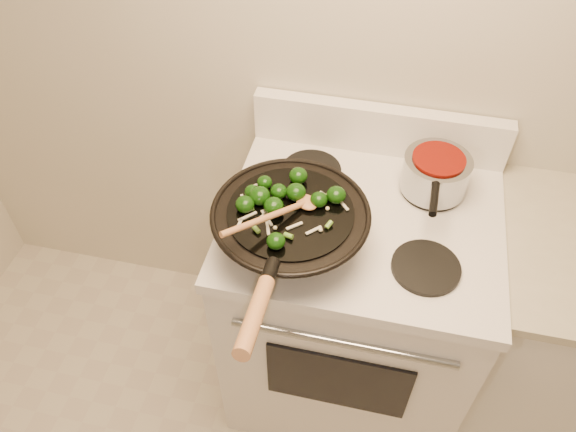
# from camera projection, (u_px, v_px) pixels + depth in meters

# --- Properties ---
(stove) EXTENTS (0.78, 0.67, 1.08)m
(stove) POSITION_uv_depth(u_px,v_px,m) (351.00, 305.00, 1.92)
(stove) COLOR white
(stove) RESTS_ON ground
(wok) EXTENTS (0.41, 0.68, 0.25)m
(wok) POSITION_uv_depth(u_px,v_px,m) (290.00, 227.00, 1.45)
(wok) COLOR black
(wok) RESTS_ON stove
(stirfry) EXTENTS (0.28, 0.28, 0.05)m
(stirfry) POSITION_uv_depth(u_px,v_px,m) (282.00, 198.00, 1.42)
(stirfry) COLOR black
(stirfry) RESTS_ON wok
(wooden_spoon) EXTENTS (0.21, 0.25, 0.08)m
(wooden_spoon) POSITION_uv_depth(u_px,v_px,m) (284.00, 211.00, 1.37)
(wooden_spoon) COLOR #B07345
(wooden_spoon) RESTS_ON wok
(saucepan) EXTENTS (0.19, 0.31, 0.11)m
(saucepan) POSITION_uv_depth(u_px,v_px,m) (435.00, 173.00, 1.61)
(saucepan) COLOR #989CA0
(saucepan) RESTS_ON stove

